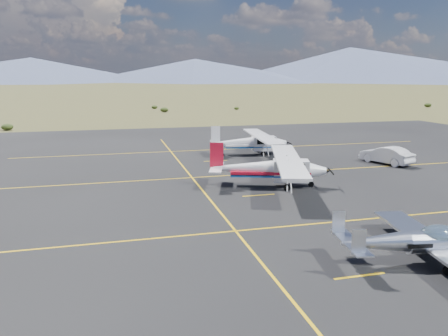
{
  "coord_description": "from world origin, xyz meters",
  "views": [
    {
      "loc": [
        -11.24,
        -16.16,
        6.97
      ],
      "look_at": [
        -4.91,
        8.32,
        1.6
      ],
      "focal_mm": 35.0,
      "sensor_mm": 36.0,
      "label": 1
    }
  ],
  "objects_px": {
    "aircraft_low_wing": "(422,242)",
    "sedan": "(386,155)",
    "aircraft_cessna": "(270,167)",
    "aircraft_plain": "(251,142)"
  },
  "relations": [
    {
      "from": "aircraft_low_wing",
      "to": "sedan",
      "type": "distance_m",
      "value": 19.82
    },
    {
      "from": "aircraft_cessna",
      "to": "sedan",
      "type": "relative_size",
      "value": 2.57
    },
    {
      "from": "aircraft_cessna",
      "to": "sedan",
      "type": "height_order",
      "value": "aircraft_cessna"
    },
    {
      "from": "aircraft_plain",
      "to": "sedan",
      "type": "distance_m",
      "value": 11.46
    },
    {
      "from": "aircraft_plain",
      "to": "aircraft_low_wing",
      "type": "bearing_deg",
      "value": -86.32
    },
    {
      "from": "aircraft_cessna",
      "to": "aircraft_plain",
      "type": "height_order",
      "value": "aircraft_cessna"
    },
    {
      "from": "aircraft_plain",
      "to": "sedan",
      "type": "height_order",
      "value": "aircraft_plain"
    },
    {
      "from": "aircraft_low_wing",
      "to": "aircraft_cessna",
      "type": "relative_size",
      "value": 0.76
    },
    {
      "from": "aircraft_low_wing",
      "to": "sedan",
      "type": "bearing_deg",
      "value": 68.38
    },
    {
      "from": "aircraft_low_wing",
      "to": "sedan",
      "type": "relative_size",
      "value": 1.94
    }
  ]
}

